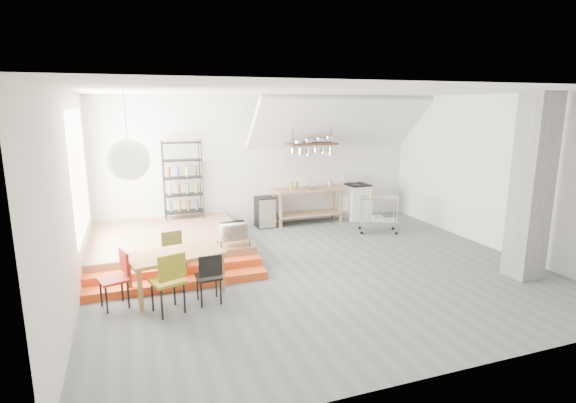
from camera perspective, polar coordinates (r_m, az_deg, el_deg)
name	(u,v)px	position (r m, az deg, el deg)	size (l,w,h in m)	color
floor	(318,270)	(8.39, 3.80, -8.65)	(8.00, 8.00, 0.00)	slate
wall_back	(262,161)	(11.22, -3.26, 5.10)	(8.00, 0.04, 3.20)	silver
wall_left	(70,200)	(7.35, -25.91, 0.13)	(0.04, 7.00, 3.20)	silver
wall_right	(497,173)	(10.23, 24.97, 3.30)	(0.04, 7.00, 3.20)	silver
ceiling	(320,91)	(7.85, 4.14, 13.76)	(8.00, 7.00, 0.02)	white
slope_ceiling	(339,123)	(11.24, 6.54, 9.92)	(4.40, 1.80, 0.15)	white
window_pane	(80,173)	(8.79, -24.95, 3.33)	(0.02, 2.50, 2.20)	white
platform	(168,243)	(9.61, -15.01, -5.06)	(3.00, 3.00, 0.40)	#8F6747
step_lower	(179,283)	(7.82, -13.67, -10.05)	(3.00, 0.35, 0.13)	#E14F1A
step_upper	(177,272)	(8.12, -13.97, -8.72)	(3.00, 0.35, 0.27)	#E14F1A
concrete_column	(532,187)	(8.71, 28.55, 1.58)	(0.50, 0.50, 3.20)	slate
kitchen_counter	(308,199)	(11.42, 2.60, 0.27)	(1.80, 0.60, 0.91)	#8F6747
stove	(357,201)	(12.05, 8.75, 0.07)	(0.60, 0.60, 1.18)	white
pot_rack	(313,147)	(11.02, 3.25, 6.94)	(1.20, 0.50, 1.43)	#3A2217
wire_shelving	(183,178)	(10.57, -13.23, 2.87)	(0.88, 0.38, 1.80)	black
microwave_shelf	(233,238)	(8.48, -6.94, -4.59)	(0.60, 0.40, 0.16)	#8F6747
paper_lantern	(129,160)	(6.89, -19.59, 4.99)	(0.60, 0.60, 0.60)	white
dining_table	(175,257)	(7.39, -14.15, -6.89)	(1.58, 1.10, 0.69)	olive
chair_mustard	(169,278)	(6.73, -14.84, -9.32)	(0.54, 0.54, 0.94)	#9D8B1A
chair_black	(209,274)	(6.95, -9.97, -9.07)	(0.38, 0.38, 0.81)	black
chair_olive	(174,251)	(8.07, -14.32, -6.13)	(0.43, 0.43, 0.83)	brown
chair_red	(118,274)	(7.23, -20.80, -8.63)	(0.48, 0.48, 0.85)	red
rolling_cart	(378,209)	(10.83, 11.42, -0.99)	(0.98, 0.78, 0.86)	silver
mini_fridge	(265,212)	(11.14, -2.95, -1.33)	(0.44, 0.44, 0.76)	black
microwave	(233,230)	(8.43, -6.97, -3.61)	(0.48, 0.33, 0.27)	beige
bowl	(309,188)	(11.31, 2.69, 1.78)	(0.24, 0.24, 0.06)	silver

